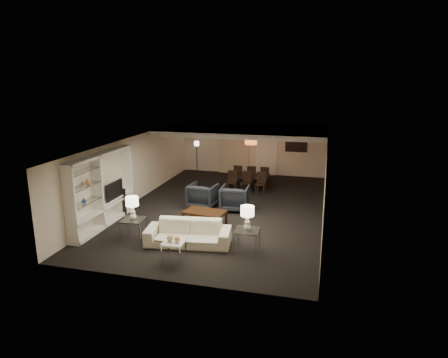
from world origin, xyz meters
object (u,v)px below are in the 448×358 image
object	(u,v)px
television	(112,190)
side_table_right	(247,240)
chair_fl	(239,174)
floor_lamp	(197,158)
marble_table	(174,252)
vase_blue	(84,200)
chair_nl	(232,182)
chair_nm	(246,183)
chair_fr	(265,176)
side_table_left	(134,229)
table_lamp_left	(132,208)
chair_nr	(261,183)
armchair_left	(203,196)
coffee_table	(205,218)
chair_fm	(252,175)
sofa	(188,233)
vase_amber	(88,181)
dining_table	(249,182)
table_lamp_right	(247,218)
pendant_light	(251,142)
armchair_right	(235,198)
floor_speaker	(124,202)

from	to	relation	value
television	side_table_right	bearing A→B (deg)	-104.99
chair_fl	floor_lamp	size ratio (longest dim) A/B	0.54
marble_table	vase_blue	xyz separation A→B (m)	(-3.13, 0.88, 0.86)
chair_nl	chair_nm	distance (m)	0.60
chair_fl	chair_fr	distance (m)	1.20
side_table_left	table_lamp_left	size ratio (longest dim) A/B	0.97
chair_nr	chair_nl	bearing A→B (deg)	-176.27
armchair_left	table_lamp_left	distance (m)	3.52
coffee_table	side_table_left	size ratio (longest dim) A/B	2.00
chair_nr	chair_fm	bearing A→B (deg)	118.51
table_lamp_left	chair_nr	size ratio (longest dim) A/B	0.78
sofa	vase_amber	bearing A→B (deg)	171.05
sofa	television	size ratio (longest dim) A/B	2.39
side_table_left	chair_fr	size ratio (longest dim) A/B	0.75
vase_amber	chair_fr	xyz separation A→B (m)	(4.29, 6.77, -1.22)
sofa	vase_blue	distance (m)	3.24
dining_table	coffee_table	bearing A→B (deg)	-97.85
table_lamp_right	chair_nm	bearing A→B (deg)	101.66
chair_nr	chair_fl	xyz separation A→B (m)	(-1.20, 1.30, 0.00)
vase_blue	dining_table	distance (m)	7.44
pendant_light	armchair_left	size ratio (longest dim) A/B	0.53
table_lamp_right	vase_blue	world-z (taller)	table_lamp_right
armchair_left	table_lamp_right	size ratio (longest dim) A/B	1.44
armchair_right	chair_nl	bearing A→B (deg)	-76.28
table_lamp_right	marble_table	distance (m)	2.14
chair_nl	chair_fr	distance (m)	1.77
armchair_left	chair_fr	xyz separation A→B (m)	(1.76, 3.54, -0.01)
floor_speaker	chair_nr	world-z (taller)	floor_speaker
side_table_left	table_lamp_right	size ratio (longest dim) A/B	0.97
television	chair_fl	size ratio (longest dim) A/B	1.15
side_table_left	vase_amber	xyz separation A→B (m)	(-1.43, 0.07, 1.35)
side_table_left	dining_table	size ratio (longest dim) A/B	0.39
table_lamp_right	vase_amber	size ratio (longest dim) A/B	3.63
table_lamp_left	chair_nl	world-z (taller)	table_lamp_left
armchair_right	side_table_right	distance (m)	3.48
television	chair_nr	bearing A→B (deg)	-45.07
pendant_light	chair_nr	xyz separation A→B (m)	(0.68, -1.34, -1.48)
side_table_right	chair_fm	distance (m)	6.93
chair_nr	vase_amber	bearing A→B (deg)	-124.39
armchair_left	floor_speaker	bearing A→B (deg)	37.35
coffee_table	chair_fr	world-z (taller)	chair_fr
armchair_right	table_lamp_left	size ratio (longest dim) A/B	1.44
table_lamp_right	chair_nm	size ratio (longest dim) A/B	0.78
table_lamp_left	armchair_right	bearing A→B (deg)	55.12
floor_speaker	table_lamp_right	bearing A→B (deg)	-20.99
dining_table	chair_fl	xyz separation A→B (m)	(-0.60, 0.65, 0.14)
side_table_left	chair_nr	size ratio (longest dim) A/B	0.75
coffee_table	table_lamp_left	bearing A→B (deg)	-136.74
television	dining_table	size ratio (longest dim) A/B	0.60
side_table_left	chair_fr	xyz separation A→B (m)	(2.86, 6.84, 0.13)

